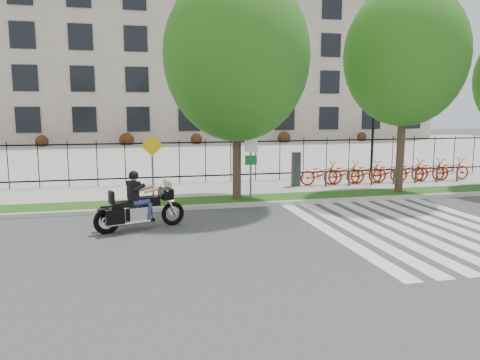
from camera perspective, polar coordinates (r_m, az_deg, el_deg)
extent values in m
plane|color=#3B3B3E|center=(12.98, 2.27, -7.08)|extent=(120.00, 120.00, 0.00)
cube|color=beige|center=(16.84, -1.46, -3.14)|extent=(60.00, 0.20, 0.15)
cube|color=#1C4C13|center=(17.65, -2.02, -2.59)|extent=(60.00, 1.50, 0.15)
cube|color=gray|center=(20.07, -3.42, -1.22)|extent=(60.00, 3.50, 0.15)
cube|color=gray|center=(37.35, -8.04, 3.27)|extent=(80.00, 34.00, 0.10)
cube|color=#A29583|center=(57.50, -10.16, 15.03)|extent=(60.00, 20.00, 20.00)
cylinder|color=black|center=(27.54, 15.86, 5.19)|extent=(0.14, 0.14, 4.00)
cylinder|color=black|center=(27.50, 16.03, 9.14)|extent=(0.06, 0.70, 0.70)
sphere|color=white|center=(27.33, 15.39, 9.38)|extent=(0.36, 0.36, 0.36)
sphere|color=white|center=(27.67, 16.68, 9.32)|extent=(0.36, 0.36, 0.36)
cylinder|color=#3A2B1F|center=(17.49, -0.40, 3.59)|extent=(0.32, 0.32, 3.64)
ellipsoid|color=#175513|center=(17.52, -0.41, 14.82)|extent=(5.35, 5.35, 6.15)
cylinder|color=#3A2B1F|center=(20.13, 19.01, 4.30)|extent=(0.32, 0.32, 4.00)
ellipsoid|color=#175513|center=(20.19, 19.51, 14.11)|extent=(4.84, 4.84, 5.57)
cube|color=#2D2D33|center=(20.66, 6.84, 1.33)|extent=(0.35, 0.25, 1.50)
imported|color=#A41B00|center=(21.13, 9.89, 0.79)|extent=(1.98, 0.69, 1.04)
cylinder|color=#2D2D33|center=(20.70, 10.42, 0.14)|extent=(0.08, 0.08, 0.70)
imported|color=#A41B00|center=(21.58, 12.58, 0.88)|extent=(1.98, 0.69, 1.04)
cylinder|color=#2D2D33|center=(21.16, 13.15, 0.24)|extent=(0.08, 0.08, 0.70)
imported|color=#A41B00|center=(22.08, 15.15, 0.96)|extent=(1.98, 0.69, 1.04)
cylinder|color=#2D2D33|center=(21.67, 15.76, 0.33)|extent=(0.08, 0.08, 0.70)
imported|color=#A41B00|center=(22.62, 17.61, 1.03)|extent=(1.98, 0.69, 1.04)
cylinder|color=#2D2D33|center=(22.22, 18.24, 0.42)|extent=(0.08, 0.08, 0.70)
imported|color=#A41B00|center=(23.20, 19.94, 1.10)|extent=(1.98, 0.69, 1.04)
cylinder|color=#2D2D33|center=(22.81, 20.60, 0.51)|extent=(0.08, 0.08, 0.70)
imported|color=#A41B00|center=(23.82, 22.16, 1.16)|extent=(1.98, 0.69, 1.04)
cylinder|color=#2D2D33|center=(23.44, 22.84, 0.59)|extent=(0.08, 0.08, 0.70)
imported|color=#A41B00|center=(24.47, 24.26, 1.22)|extent=(1.98, 0.69, 1.04)
cylinder|color=#2D2D33|center=(24.10, 24.96, 0.66)|extent=(0.08, 0.08, 0.70)
cylinder|color=#59595B|center=(17.32, 1.31, 1.64)|extent=(0.07, 0.07, 2.50)
cube|color=white|center=(17.20, 1.36, 4.43)|extent=(0.50, 0.03, 0.60)
cube|color=#0C6626|center=(17.25, 1.35, 2.44)|extent=(0.45, 0.03, 0.35)
cylinder|color=#59595B|center=(16.79, -10.60, 1.09)|extent=(0.07, 0.07, 2.40)
cube|color=yellow|center=(16.66, -10.68, 4.15)|extent=(0.78, 0.03, 0.78)
torus|color=black|center=(14.44, -8.19, -4.08)|extent=(0.73, 0.33, 0.72)
torus|color=black|center=(13.88, -15.93, -4.86)|extent=(0.78, 0.36, 0.77)
cube|color=black|center=(14.24, -9.04, -1.65)|extent=(0.46, 0.64, 0.32)
cube|color=#26262B|center=(14.23, -8.78, -0.66)|extent=(0.30, 0.55, 0.32)
cube|color=silver|center=(14.09, -12.20, -4.03)|extent=(0.70, 0.52, 0.42)
cube|color=black|center=(14.11, -11.02, -2.54)|extent=(0.65, 0.50, 0.27)
cube|color=black|center=(13.92, -13.69, -2.87)|extent=(0.81, 0.57, 0.15)
cube|color=black|center=(13.77, -15.41, -2.07)|extent=(0.20, 0.37, 0.36)
cube|color=black|center=(13.57, -15.00, -4.39)|extent=(0.55, 0.31, 0.42)
cube|color=black|center=(14.17, -15.64, -3.87)|extent=(0.55, 0.31, 0.42)
cube|color=black|center=(13.91, -12.91, -1.26)|extent=(0.36, 0.47, 0.55)
sphere|color=tan|center=(13.85, -12.84, 0.37)|extent=(0.24, 0.24, 0.24)
sphere|color=black|center=(13.85, -12.85, 0.55)|extent=(0.28, 0.28, 0.28)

